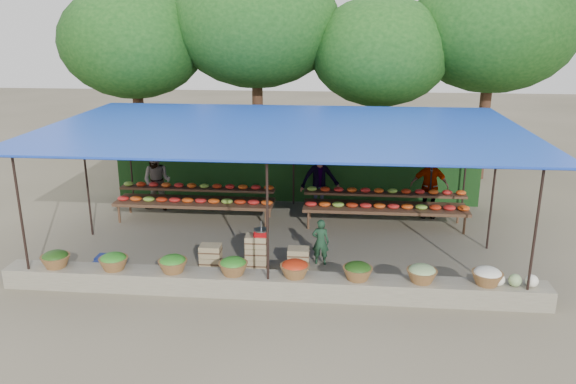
# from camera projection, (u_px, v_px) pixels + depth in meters

# --- Properties ---
(ground) EXTENTS (60.00, 60.00, 0.00)m
(ground) POSITION_uv_depth(u_px,v_px,m) (283.00, 241.00, 13.60)
(ground) COLOR brown
(ground) RESTS_ON ground
(stone_curb) EXTENTS (10.60, 0.55, 0.40)m
(stone_curb) POSITION_uv_depth(u_px,v_px,m) (269.00, 285.00, 10.92)
(stone_curb) COLOR #6A6555
(stone_curb) RESTS_ON ground
(stall_canopy) EXTENTS (10.80, 6.60, 2.82)m
(stall_canopy) POSITION_uv_depth(u_px,v_px,m) (283.00, 132.00, 12.86)
(stall_canopy) COLOR black
(stall_canopy) RESTS_ON ground
(produce_baskets) EXTENTS (8.98, 0.58, 0.34)m
(produce_baskets) POSITION_uv_depth(u_px,v_px,m) (264.00, 267.00, 10.82)
(produce_baskets) COLOR brown
(produce_baskets) RESTS_ON stone_curb
(netting_backdrop) EXTENTS (10.60, 0.06, 2.50)m
(netting_backdrop) POSITION_uv_depth(u_px,v_px,m) (294.00, 160.00, 16.23)
(netting_backdrop) COLOR #1D4217
(netting_backdrop) RESTS_ON ground
(tree_row) EXTENTS (16.51, 5.50, 7.12)m
(tree_row) POSITION_uv_depth(u_px,v_px,m) (318.00, 34.00, 17.96)
(tree_row) COLOR #3E2316
(tree_row) RESTS_ON ground
(fruit_table_left) EXTENTS (4.21, 0.95, 0.93)m
(fruit_table_left) POSITION_uv_depth(u_px,v_px,m) (195.00, 198.00, 14.92)
(fruit_table_left) COLOR #44311B
(fruit_table_left) RESTS_ON ground
(fruit_table_right) EXTENTS (4.21, 0.95, 0.93)m
(fruit_table_right) POSITION_uv_depth(u_px,v_px,m) (385.00, 203.00, 14.48)
(fruit_table_right) COLOR #44311B
(fruit_table_right) RESTS_ON ground
(crate_counter) EXTENTS (2.36, 0.35, 0.77)m
(crate_counter) POSITION_uv_depth(u_px,v_px,m) (255.00, 255.00, 12.00)
(crate_counter) COLOR #9D805A
(crate_counter) RESTS_ON ground
(weighing_scale) EXTENTS (0.31, 0.31, 0.33)m
(weighing_scale) POSITION_uv_depth(u_px,v_px,m) (261.00, 232.00, 11.83)
(weighing_scale) COLOR #AE0D11
(weighing_scale) RESTS_ON crate_counter
(vendor_seated) EXTENTS (0.40, 0.28, 1.03)m
(vendor_seated) POSITION_uv_depth(u_px,v_px,m) (321.00, 242.00, 12.19)
(vendor_seated) COLOR #1C3D26
(vendor_seated) RESTS_ON ground
(customer_left) EXTENTS (0.89, 0.73, 1.69)m
(customer_left) POSITION_uv_depth(u_px,v_px,m) (157.00, 181.00, 15.59)
(customer_left) COLOR slate
(customer_left) RESTS_ON ground
(customer_mid) EXTENTS (1.31, 1.02, 1.79)m
(customer_mid) POSITION_uv_depth(u_px,v_px,m) (320.00, 178.00, 15.68)
(customer_mid) COLOR slate
(customer_mid) RESTS_ON ground
(customer_right) EXTENTS (1.03, 0.48, 1.72)m
(customer_right) POSITION_uv_depth(u_px,v_px,m) (429.00, 186.00, 15.06)
(customer_right) COLOR slate
(customer_right) RESTS_ON ground
(blue_crate_front) EXTENTS (0.56, 0.48, 0.28)m
(blue_crate_front) POSITION_uv_depth(u_px,v_px,m) (103.00, 269.00, 11.75)
(blue_crate_front) COLOR navy
(blue_crate_front) RESTS_ON ground
(blue_crate_back) EXTENTS (0.45, 0.32, 0.27)m
(blue_crate_back) POSITION_uv_depth(u_px,v_px,m) (107.00, 262.00, 12.11)
(blue_crate_back) COLOR navy
(blue_crate_back) RESTS_ON ground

